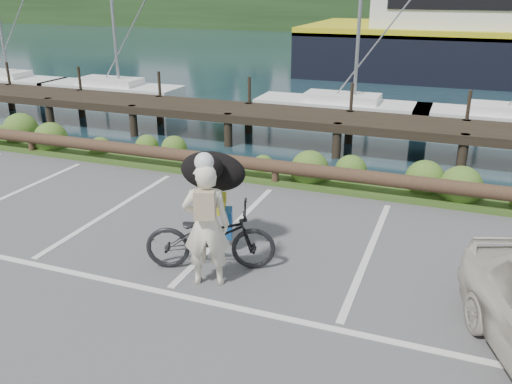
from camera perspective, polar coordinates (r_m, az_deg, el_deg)
ground at (r=8.60m, az=-8.15°, el=-9.17°), size 72.00×72.00×0.00m
harbor_backdrop at (r=85.09m, az=19.51°, el=16.88°), size 170.00×160.00×30.00m
vegetation_strip at (r=13.04m, az=3.03°, el=1.94°), size 34.00×1.60×0.10m
log_rail at (r=12.43m, az=2.02°, el=0.74°), size 32.00×0.30×0.60m
bicycle at (r=8.67m, az=-4.82°, el=-4.72°), size 2.20×1.39×1.09m
cyclist at (r=8.05m, az=-5.25°, el=-3.51°), size 0.82×0.67×1.93m
dog at (r=8.95m, az=-4.58°, el=2.20°), size 0.92×1.27×0.66m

